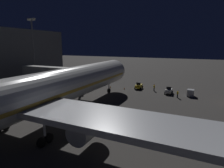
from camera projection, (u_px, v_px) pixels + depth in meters
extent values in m
plane|color=#383533|center=(66.00, 115.00, 33.83)|extent=(320.00, 320.00, 0.00)
cylinder|color=silver|center=(35.00, 94.00, 26.91)|extent=(5.79, 55.23, 5.79)
sphere|color=silver|center=(114.00, 71.00, 51.41)|extent=(5.67, 5.67, 5.67)
cube|color=gold|center=(36.00, 97.00, 27.00)|extent=(5.85, 53.02, 0.50)
cube|color=black|center=(112.00, 68.00, 49.67)|extent=(3.18, 1.40, 0.90)
cube|color=#B7BABF|center=(25.00, 104.00, 25.47)|extent=(51.59, 6.91, 0.70)
cylinder|color=#B7BABF|center=(89.00, 127.00, 22.84)|extent=(2.77, 5.41, 2.77)
cylinder|color=black|center=(99.00, 119.00, 25.24)|extent=(2.35, 0.15, 2.35)
cylinder|color=black|center=(6.00, 101.00, 33.04)|extent=(2.35, 0.15, 2.35)
cylinder|color=#B7BABF|center=(109.00, 85.00, 48.98)|extent=(0.28, 0.28, 2.02)
cylinder|color=black|center=(109.00, 91.00, 49.31)|extent=(0.45, 1.20, 1.20)
cylinder|color=#B7BABF|center=(44.00, 128.00, 23.31)|extent=(0.28, 0.28, 2.02)
cylinder|color=black|center=(49.00, 138.00, 24.21)|extent=(0.45, 1.20, 1.20)
cylinder|color=black|center=(41.00, 143.00, 23.06)|extent=(0.45, 1.20, 1.20)
cylinder|color=#B7BABF|center=(0.00, 117.00, 26.79)|extent=(0.28, 0.28, 2.02)
cylinder|color=black|center=(5.00, 126.00, 27.69)|extent=(0.45, 1.20, 1.20)
cube|color=#9E9E99|center=(52.00, 72.00, 49.02)|extent=(19.18, 2.60, 2.50)
cube|color=#9E9E99|center=(83.00, 74.00, 45.05)|extent=(3.20, 3.40, 3.00)
cube|color=black|center=(88.00, 74.00, 44.47)|extent=(0.70, 3.20, 2.70)
cylinder|color=#B7BABF|center=(80.00, 87.00, 46.15)|extent=(0.56, 0.56, 4.26)
cylinder|color=black|center=(83.00, 95.00, 46.27)|extent=(0.25, 0.60, 0.60)
cylinder|color=black|center=(79.00, 94.00, 46.77)|extent=(0.25, 0.60, 0.60)
cylinder|color=#59595E|center=(34.00, 54.00, 57.71)|extent=(0.40, 0.40, 19.59)
cube|color=#F9EFC6|center=(33.00, 19.00, 55.29)|extent=(1.10, 0.50, 0.60)
cube|color=#F9EFC6|center=(29.00, 20.00, 56.04)|extent=(1.10, 0.50, 0.60)
cube|color=yellow|center=(139.00, 86.00, 53.88)|extent=(1.50, 2.77, 0.90)
cube|color=black|center=(138.00, 84.00, 53.35)|extent=(1.20, 0.20, 0.70)
cylinder|color=black|center=(142.00, 87.00, 54.50)|extent=(0.24, 0.70, 0.70)
cylinder|color=black|center=(137.00, 87.00, 55.17)|extent=(0.24, 0.70, 0.70)
cylinder|color=black|center=(141.00, 89.00, 52.77)|extent=(0.24, 0.70, 0.70)
cylinder|color=black|center=(135.00, 88.00, 53.45)|extent=(0.24, 0.70, 0.70)
cube|color=silver|center=(169.00, 91.00, 48.35)|extent=(1.50, 2.75, 0.90)
cube|color=black|center=(169.00, 88.00, 47.82)|extent=(1.20, 0.20, 0.70)
cylinder|color=black|center=(172.00, 92.00, 48.96)|extent=(0.24, 0.70, 0.70)
cylinder|color=black|center=(166.00, 91.00, 49.63)|extent=(0.24, 0.70, 0.70)
cylinder|color=black|center=(171.00, 94.00, 47.25)|extent=(0.24, 0.70, 0.70)
cylinder|color=black|center=(165.00, 93.00, 47.92)|extent=(0.24, 0.70, 0.70)
cube|color=#B7BABF|center=(190.00, 93.00, 46.15)|extent=(1.57, 1.78, 1.66)
cylinder|color=black|center=(154.00, 89.00, 51.52)|extent=(0.28, 0.28, 0.91)
cylinder|color=yellow|center=(154.00, 86.00, 51.36)|extent=(0.40, 0.40, 0.69)
sphere|color=tan|center=(154.00, 85.00, 51.27)|extent=(0.24, 0.24, 0.24)
sphere|color=orange|center=(154.00, 85.00, 51.26)|extent=(0.23, 0.23, 0.23)
cylinder|color=black|center=(177.00, 96.00, 44.82)|extent=(0.28, 0.28, 0.86)
cylinder|color=yellow|center=(178.00, 93.00, 44.67)|extent=(0.40, 0.40, 0.64)
sphere|color=tan|center=(178.00, 91.00, 44.58)|extent=(0.24, 0.24, 0.24)
sphere|color=white|center=(178.00, 91.00, 44.57)|extent=(0.23, 0.23, 0.23)
cone|color=orange|center=(124.00, 88.00, 53.34)|extent=(0.36, 0.36, 0.55)
cone|color=orange|center=(110.00, 87.00, 55.16)|extent=(0.36, 0.36, 0.55)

